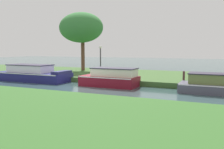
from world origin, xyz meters
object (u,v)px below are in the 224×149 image
Objects in this scene: mooring_post_near at (184,77)px; navy_narrowboat at (33,74)px; willow_tree_left at (81,28)px; maroon_barge at (111,78)px; lamp_post at (100,57)px.

navy_narrowboat is at bearing -173.89° from mooring_post_near.
willow_tree_left reaches higher than mooring_post_near.
mooring_post_near is at bearing 6.11° from navy_narrowboat.
willow_tree_left is at bearing 154.73° from mooring_post_near.
lamp_post reaches higher than maroon_barge.
maroon_barge is 0.63× the size of navy_narrowboat.
lamp_post is 3.29× the size of mooring_post_near.
maroon_barge is 7.63m from navy_narrowboat.
maroon_barge is 10.96m from willow_tree_left.
maroon_barge is at bearing -165.15° from mooring_post_near.
maroon_barge is at bearing -0.00° from navy_narrowboat.
willow_tree_left is 2.39× the size of lamp_post.
maroon_barge is 1.60× the size of lamp_post.
mooring_post_near is at bearing -7.97° from lamp_post.
maroon_barge is 5.35m from mooring_post_near.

